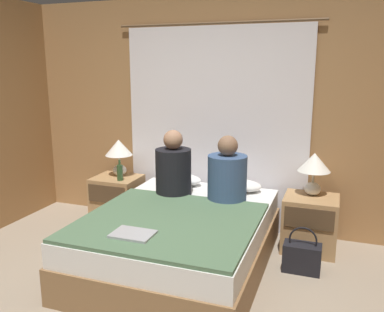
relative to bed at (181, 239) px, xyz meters
name	(u,v)px	position (x,y,z in m)	size (l,w,h in m)	color
wall_back	(217,115)	(0.00, 1.10, 1.00)	(4.53, 0.06, 2.50)	#A37547
curtain_panel	(215,129)	(0.00, 1.03, 0.86)	(2.22, 0.03, 2.22)	white
bed	(181,239)	(0.00, 0.00, 0.00)	(1.48, 1.96, 0.51)	olive
nightstand_left	(117,200)	(-1.07, 0.73, 0.02)	(0.51, 0.46, 0.54)	#A87F51
nightstand_right	(310,223)	(1.07, 0.73, 0.02)	(0.51, 0.46, 0.54)	#A87F51
lamp_left	(119,151)	(-1.07, 0.80, 0.58)	(0.31, 0.31, 0.42)	silver
lamp_right	(314,166)	(1.07, 0.80, 0.58)	(0.31, 0.31, 0.42)	silver
pillow_left	(179,179)	(-0.33, 0.79, 0.32)	(0.49, 0.29, 0.12)	white
pillow_right	(238,185)	(0.33, 0.79, 0.32)	(0.49, 0.29, 0.12)	white
blanket_on_bed	(169,221)	(0.00, -0.27, 0.27)	(1.42, 1.35, 0.03)	#4C6B4C
person_left_in_bed	(173,169)	(-0.25, 0.44, 0.53)	(0.36, 0.36, 0.66)	black
person_right_in_bed	(227,175)	(0.30, 0.44, 0.51)	(0.37, 0.37, 0.64)	#38517A
beer_bottle_on_left_stand	(120,172)	(-0.96, 0.62, 0.38)	(0.07, 0.07, 0.23)	#2D4C28
laptop_on_bed	(133,234)	(-0.13, -0.65, 0.30)	(0.31, 0.23, 0.02)	#9EA0A5
handbag_on_floor	(302,257)	(1.04, 0.25, -0.11)	(0.32, 0.18, 0.41)	black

